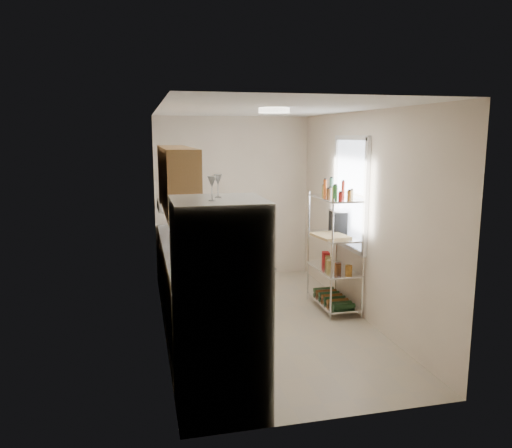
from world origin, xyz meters
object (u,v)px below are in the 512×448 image
Objects in this scene: frying_pan_large at (183,238)px; cutting_board at (330,236)px; espresso_machine at (338,221)px; refrigerator at (220,307)px; rice_cooker at (189,245)px.

frying_pan_large is 1.98m from cutting_board.
cutting_board is 0.37m from espresso_machine.
espresso_machine is (1.97, 2.27, 0.26)m from refrigerator.
espresso_machine is (2.03, 0.25, 0.16)m from rice_cooker.
cutting_board reaches higher than frying_pan_large.
refrigerator is 2.67m from cutting_board.
rice_cooker is 2.05m from espresso_machine.
frying_pan_large is at bearing 157.28° from cutting_board.
frying_pan_large is at bearing 90.49° from rice_cooker.
frying_pan_large is 0.60× the size of cutting_board.
rice_cooker is 0.54× the size of cutting_board.
espresso_machine is (2.04, -0.50, 0.24)m from frying_pan_large.
refrigerator reaches higher than espresso_machine.
frying_pan_large is (-0.06, 2.76, 0.02)m from refrigerator.
refrigerator is 7.09× the size of rice_cooker.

